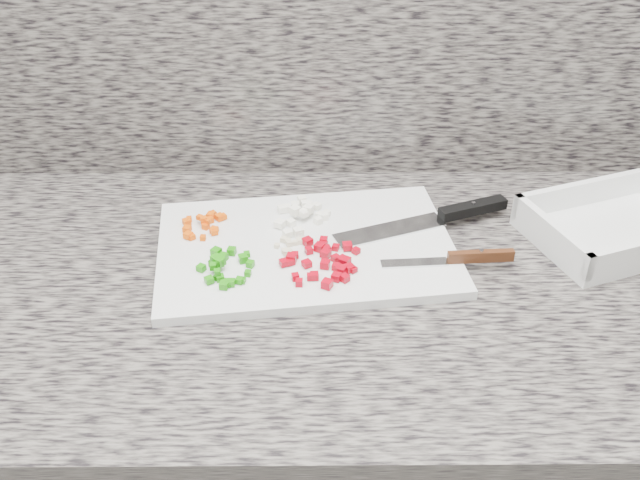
{
  "coord_description": "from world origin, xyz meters",
  "views": [
    {
      "loc": [
        -0.03,
        0.66,
        1.49
      ],
      "look_at": [
        -0.02,
        1.47,
        0.93
      ],
      "focal_mm": 40.0,
      "sensor_mm": 36.0,
      "label": 1
    }
  ],
  "objects": [
    {
      "name": "onion_pile",
      "position": [
        -0.05,
        1.56,
        0.92
      ],
      "size": [
        0.09,
        0.11,
        0.02
      ],
      "color": "white",
      "rests_on": "cutting_board"
    },
    {
      "name": "carrot_pile",
      "position": [
        -0.19,
        1.54,
        0.92
      ],
      "size": [
        0.07,
        0.07,
        0.02
      ],
      "color": "#DF4E04",
      "rests_on": "cutting_board"
    },
    {
      "name": "countertop",
      "position": [
        0.0,
        1.44,
        0.88
      ],
      "size": [
        3.96,
        0.64,
        0.04
      ],
      "primitive_type": "cube",
      "color": "#625D56",
      "rests_on": "cabinet"
    },
    {
      "name": "chef_knife",
      "position": [
        0.16,
        1.56,
        0.92
      ],
      "size": [
        0.27,
        0.13,
        0.02
      ],
      "rotation": [
        0.0,
        0.0,
        0.37
      ],
      "color": "silver",
      "rests_on": "cutting_board"
    },
    {
      "name": "garlic_pile",
      "position": [
        -0.07,
        1.48,
        0.92
      ],
      "size": [
        0.04,
        0.05,
        0.01
      ],
      "color": "beige",
      "rests_on": "cutting_board"
    },
    {
      "name": "green_pepper_pile",
      "position": [
        -0.15,
        1.43,
        0.92
      ],
      "size": [
        0.08,
        0.09,
        0.02
      ],
      "color": "#1D7F0B",
      "rests_on": "cutting_board"
    },
    {
      "name": "cutting_board",
      "position": [
        -0.04,
        1.49,
        0.91
      ],
      "size": [
        0.45,
        0.33,
        0.01
      ],
      "primitive_type": "cube",
      "rotation": [
        0.0,
        0.0,
        0.13
      ],
      "color": "silver",
      "rests_on": "countertop"
    },
    {
      "name": "tray",
      "position": [
        0.41,
        1.53,
        0.92
      ],
      "size": [
        0.29,
        0.25,
        0.05
      ],
      "rotation": [
        0.0,
        0.0,
        0.36
      ],
      "color": "white",
      "rests_on": "countertop"
    },
    {
      "name": "red_pepper_pile",
      "position": [
        -0.02,
        1.44,
        0.92
      ],
      "size": [
        0.11,
        0.12,
        0.01
      ],
      "color": "#A00212",
      "rests_on": "cutting_board"
    },
    {
      "name": "paring_knife",
      "position": [
        0.17,
        1.45,
        0.92
      ],
      "size": [
        0.18,
        0.03,
        0.02
      ],
      "rotation": [
        0.0,
        0.0,
        0.07
      ],
      "color": "silver",
      "rests_on": "cutting_board"
    }
  ]
}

